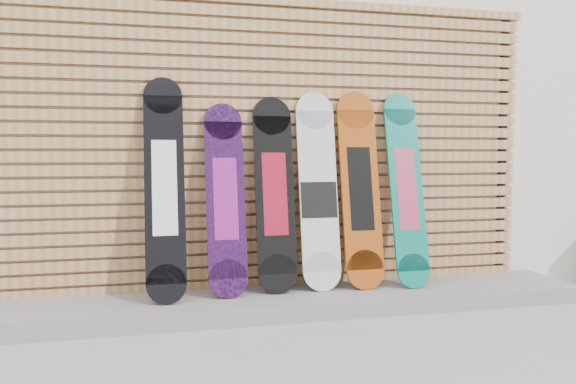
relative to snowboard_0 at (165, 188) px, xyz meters
name	(u,v)px	position (x,y,z in m)	size (l,w,h in m)	color
ground	(324,339)	(0.93, -0.74, -0.90)	(80.00, 80.00, 0.00)	#9C9C9F
building	(279,98)	(1.43, 2.76, 0.90)	(12.00, 5.00, 3.60)	white
concrete_step	(277,302)	(0.78, -0.06, -0.84)	(4.60, 0.70, 0.12)	gray
slat_wall	(268,143)	(0.78, 0.23, 0.31)	(4.26, 0.08, 2.29)	#B9804D
snowboard_0	(165,188)	(0.00, 0.00, 0.00)	(0.27, 0.40, 1.56)	black
snowboard_1	(225,199)	(0.43, 0.03, -0.09)	(0.28, 0.34, 1.38)	black
snowboard_2	(275,194)	(0.79, 0.05, -0.06)	(0.29, 0.30, 1.43)	black
snowboard_3	(318,192)	(1.12, 0.05, -0.05)	(0.29, 0.29, 1.48)	silver
snowboard_4	(360,189)	(1.45, 0.04, -0.03)	(0.30, 0.33, 1.49)	#AD4A12
snowboard_5	(406,188)	(1.82, 0.01, -0.03)	(0.26, 0.37, 1.49)	#0D806D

